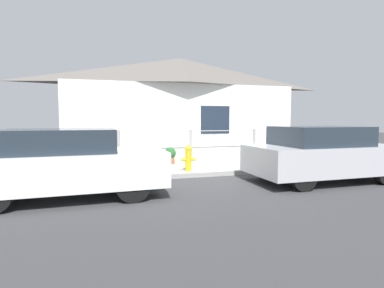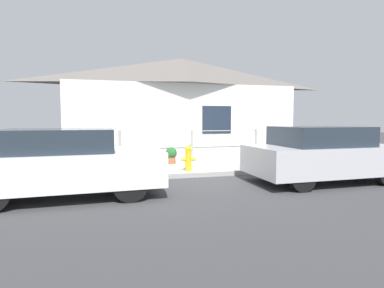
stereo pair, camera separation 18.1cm
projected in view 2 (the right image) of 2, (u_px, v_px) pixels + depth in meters
name	position (u px, v px, depth m)	size (l,w,h in m)	color
ground_plane	(211.00, 177.00, 8.28)	(60.00, 60.00, 0.00)	#38383A
sidewalk	(200.00, 168.00, 9.36)	(24.00, 2.25, 0.13)	#9E9E99
house	(183.00, 78.00, 11.44)	(8.82, 2.23, 3.93)	white
fence	(192.00, 144.00, 10.24)	(4.90, 0.10, 1.11)	#999993
car_left	(66.00, 163.00, 6.05)	(3.85, 1.83, 1.39)	white
car_right	(323.00, 154.00, 7.57)	(3.84, 1.85, 1.41)	#B7B7BC
fire_hydrant	(188.00, 158.00, 8.47)	(0.41, 0.19, 0.72)	yellow
potted_plant_near_hydrant	(171.00, 155.00, 9.87)	(0.38, 0.38, 0.54)	#9E5638
potted_plant_by_fence	(80.00, 160.00, 8.73)	(0.36, 0.36, 0.49)	#9E5638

